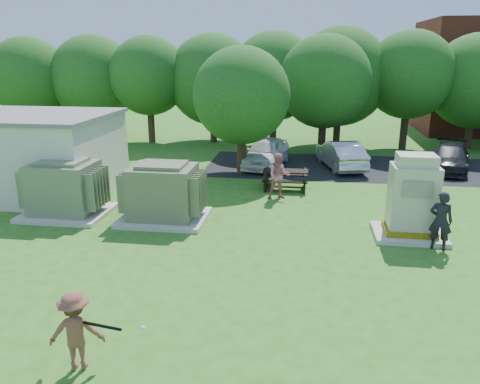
% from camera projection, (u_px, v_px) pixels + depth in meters
% --- Properties ---
extents(ground, '(120.00, 120.00, 0.00)m').
position_uv_depth(ground, '(218.00, 284.00, 12.08)').
color(ground, '#2D6619').
rests_on(ground, ground).
extents(parking_strip, '(20.00, 6.00, 0.01)m').
position_uv_depth(parking_strip, '(401.00, 169.00, 23.93)').
color(parking_strip, '#232326').
rests_on(parking_strip, ground).
extents(transformer_left, '(3.00, 2.40, 2.07)m').
position_uv_depth(transformer_left, '(65.00, 189.00, 16.95)').
color(transformer_left, beige).
rests_on(transformer_left, ground).
extents(transformer_right, '(3.00, 2.40, 2.07)m').
position_uv_depth(transformer_right, '(163.00, 194.00, 16.45)').
color(transformer_right, beige).
rests_on(transformer_right, ground).
extents(generator_cabinet, '(2.23, 1.83, 2.72)m').
position_uv_depth(generator_cabinet, '(412.00, 201.00, 14.89)').
color(generator_cabinet, beige).
rests_on(generator_cabinet, ground).
extents(picnic_table, '(1.94, 1.45, 0.83)m').
position_uv_depth(picnic_table, '(285.00, 177.00, 20.37)').
color(picnic_table, black).
rests_on(picnic_table, ground).
extents(batter, '(1.13, 0.83, 1.57)m').
position_uv_depth(batter, '(76.00, 331.00, 8.68)').
color(batter, brown).
rests_on(batter, ground).
extents(person_by_generator, '(0.76, 0.60, 1.83)m').
position_uv_depth(person_by_generator, '(441.00, 221.00, 13.98)').
color(person_by_generator, black).
rests_on(person_by_generator, ground).
extents(person_at_picnic, '(1.01, 0.84, 1.87)m').
position_uv_depth(person_at_picnic, '(279.00, 176.00, 18.91)').
color(person_at_picnic, '#C96A76').
rests_on(person_at_picnic, ground).
extents(car_white, '(2.50, 4.65, 1.51)m').
position_uv_depth(car_white, '(266.00, 152.00, 24.31)').
color(car_white, white).
rests_on(car_white, ground).
extents(car_silver_a, '(2.54, 4.58, 1.43)m').
position_uv_depth(car_silver_a, '(341.00, 154.00, 23.97)').
color(car_silver_a, silver).
rests_on(car_silver_a, ground).
extents(car_dark, '(3.01, 4.77, 1.29)m').
position_uv_depth(car_dark, '(450.00, 158.00, 23.53)').
color(car_dark, black).
rests_on(car_dark, ground).
extents(batting_equipment, '(1.37, 0.23, 0.09)m').
position_uv_depth(batting_equipment, '(103.00, 325.00, 8.43)').
color(batting_equipment, black).
rests_on(batting_equipment, ground).
extents(tree_row, '(41.30, 13.30, 7.30)m').
position_uv_depth(tree_row, '(303.00, 80.00, 28.19)').
color(tree_row, '#47301E').
rests_on(tree_row, ground).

